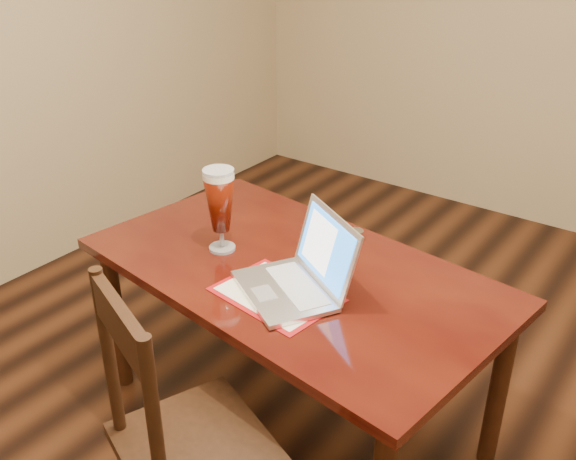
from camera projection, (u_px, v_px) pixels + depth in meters
The scene contains 2 objects.
dining_table at pixel (289, 283), 2.34m from camera, with size 1.62×1.05×1.04m.
dining_chair at pixel (183, 443), 1.87m from camera, with size 0.56×0.54×1.02m.
Camera 1 is at (0.81, -1.53, 1.89)m, focal length 40.00 mm.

